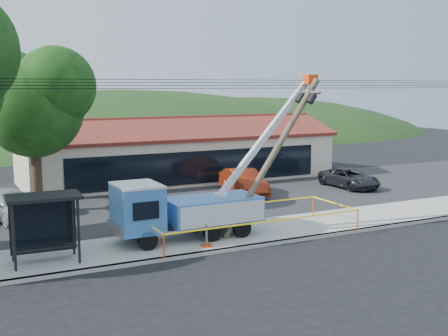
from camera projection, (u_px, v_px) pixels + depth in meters
ground at (276, 262)px, 22.05m from camera, size 120.00×120.00×0.00m
curb at (250, 246)px, 23.90m from camera, size 60.00×0.25×0.15m
sidewalk at (229, 236)px, 25.57m from camera, size 60.00×4.00×0.15m
parking_lot at (166, 204)px, 32.64m from camera, size 60.00×12.00×0.10m
strip_mall at (178, 154)px, 41.21m from camera, size 22.50×8.53×4.67m
tree_lot at (33, 98)px, 29.51m from camera, size 6.30×5.60×8.94m
hill_center at (121, 137)px, 75.08m from camera, size 89.60×64.00×32.00m
hill_east at (251, 132)px, 84.01m from camera, size 72.80×52.00×26.00m
utility_truck at (184, 208)px, 24.71m from camera, size 9.94×3.55×7.25m
leaning_pole at (277, 148)px, 25.67m from camera, size 5.06×1.63×7.17m
bus_shelter at (44, 212)px, 21.40m from camera, size 2.79×1.80×2.62m
caution_tape at (249, 218)px, 25.50m from camera, size 9.67×3.58×1.03m
car_silver at (11, 221)px, 28.65m from camera, size 3.22×5.11×1.62m
car_red at (244, 196)px, 35.27m from camera, size 2.25×4.97×1.58m
car_white at (31, 219)px, 29.16m from camera, size 4.86×2.83×1.32m
car_dark at (349, 189)px, 37.62m from camera, size 2.21×4.65×1.28m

